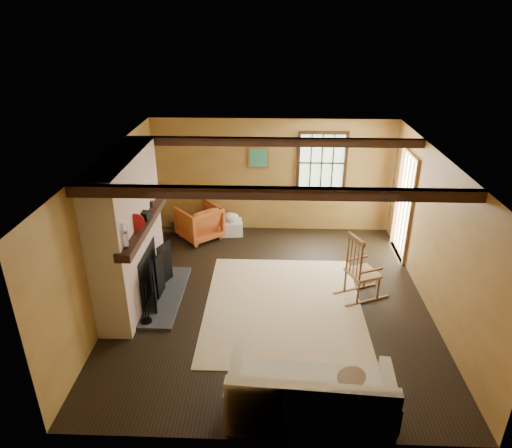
{
  "coord_description": "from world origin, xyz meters",
  "views": [
    {
      "loc": [
        -0.01,
        -6.31,
        4.28
      ],
      "look_at": [
        -0.26,
        0.4,
        1.18
      ],
      "focal_mm": 32.0,
      "sensor_mm": 36.0,
      "label": 1
    }
  ],
  "objects_px": {
    "sofa": "(310,399)",
    "laundry_basket": "(230,228)",
    "armchair": "(199,222)",
    "rocking_chair": "(361,271)",
    "fireplace": "(130,237)"
  },
  "relations": [
    {
      "from": "fireplace",
      "to": "armchair",
      "type": "xyz_separation_m",
      "value": [
        0.72,
        2.22,
        -0.74
      ]
    },
    {
      "from": "sofa",
      "to": "laundry_basket",
      "type": "xyz_separation_m",
      "value": [
        -1.35,
        4.83,
        -0.12
      ]
    },
    {
      "from": "fireplace",
      "to": "rocking_chair",
      "type": "height_order",
      "value": "fireplace"
    },
    {
      "from": "rocking_chair",
      "to": "armchair",
      "type": "xyz_separation_m",
      "value": [
        -2.96,
        2.08,
        -0.12
      ]
    },
    {
      "from": "rocking_chair",
      "to": "sofa",
      "type": "height_order",
      "value": "rocking_chair"
    },
    {
      "from": "fireplace",
      "to": "rocking_chair",
      "type": "xyz_separation_m",
      "value": [
        3.68,
        0.14,
        -0.62
      ]
    },
    {
      "from": "laundry_basket",
      "to": "fireplace",
      "type": "bearing_deg",
      "value": -118.98
    },
    {
      "from": "rocking_chair",
      "to": "laundry_basket",
      "type": "xyz_separation_m",
      "value": [
        -2.34,
        2.28,
        -0.33
      ]
    },
    {
      "from": "sofa",
      "to": "laundry_basket",
      "type": "relative_size",
      "value": 3.88
    },
    {
      "from": "sofa",
      "to": "laundry_basket",
      "type": "distance_m",
      "value": 5.01
    },
    {
      "from": "sofa",
      "to": "armchair",
      "type": "xyz_separation_m",
      "value": [
        -1.97,
        4.62,
        0.09
      ]
    },
    {
      "from": "rocking_chair",
      "to": "armchair",
      "type": "height_order",
      "value": "rocking_chair"
    },
    {
      "from": "rocking_chair",
      "to": "sofa",
      "type": "distance_m",
      "value": 2.74
    },
    {
      "from": "rocking_chair",
      "to": "laundry_basket",
      "type": "height_order",
      "value": "rocking_chair"
    },
    {
      "from": "sofa",
      "to": "rocking_chair",
      "type": "bearing_deg",
      "value": 72.57
    }
  ]
}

